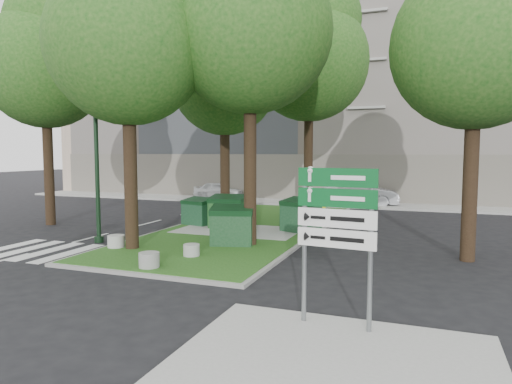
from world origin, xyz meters
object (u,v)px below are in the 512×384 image
at_px(tree_median_near_left, 130,30).
at_px(dumpster_b, 228,212).
at_px(tree_median_far, 311,50).
at_px(bollard_right, 149,260).
at_px(street_lamp, 96,136).
at_px(litter_bin, 322,213).
at_px(bollard_left, 116,241).
at_px(car_silver, 359,193).
at_px(directional_sign, 337,222).
at_px(car_white, 219,190).
at_px(tree_street_left, 47,56).
at_px(tree_median_near_right, 253,14).
at_px(tree_street_right, 480,29).
at_px(dumpster_a, 198,212).
at_px(dumpster_d, 301,215).
at_px(dumpster_c, 232,226).
at_px(tree_median_mid, 227,72).
at_px(bollard_mid, 191,250).

bearing_deg(tree_median_near_left, dumpster_b, 76.00).
height_order(tree_median_far, bollard_right, tree_median_far).
height_order(dumpster_b, bollard_right, dumpster_b).
bearing_deg(street_lamp, litter_bin, 48.15).
bearing_deg(bollard_left, car_silver, 69.72).
height_order(street_lamp, directional_sign, street_lamp).
bearing_deg(car_white, bollard_left, -172.11).
distance_m(tree_street_left, car_white, 15.32).
xyz_separation_m(tree_median_far, dumpster_b, (-2.47, -4.58, -7.52)).
relative_size(tree_median_near_right, tree_street_right, 1.14).
relative_size(dumpster_a, bollard_right, 2.56).
height_order(tree_street_left, street_lamp, tree_street_left).
bearing_deg(car_silver, dumpster_d, 169.19).
relative_size(tree_street_right, dumpster_c, 5.90).
distance_m(tree_street_right, dumpster_d, 9.06).
height_order(tree_median_far, dumpster_a, tree_median_far).
relative_size(directional_sign, car_white, 0.82).
xyz_separation_m(dumpster_b, dumpster_c, (1.60, -3.21, -0.01)).
distance_m(dumpster_d, street_lamp, 8.45).
distance_m(tree_median_near_right, tree_street_right, 7.09).
bearing_deg(dumpster_d, dumpster_a, -160.59).
bearing_deg(litter_bin, tree_street_left, -157.23).
height_order(tree_street_left, bollard_left, tree_street_left).
bearing_deg(dumpster_b, tree_median_mid, 110.85).
relative_size(tree_median_near_left, tree_median_mid, 1.05).
bearing_deg(car_white, dumpster_a, -164.90).
xyz_separation_m(litter_bin, directional_sign, (3.08, -12.91, 1.62)).
height_order(tree_median_near_left, tree_median_far, tree_median_far).
distance_m(tree_median_near_left, tree_median_far, 10.24).
height_order(bollard_right, bollard_mid, bollard_right).
bearing_deg(tree_median_far, car_silver, 76.40).
relative_size(bollard_mid, street_lamp, 0.08).
bearing_deg(tree_median_near_right, bollard_right, -111.35).
relative_size(bollard_right, street_lamp, 0.09).
bearing_deg(tree_street_left, tree_median_near_right, -8.13).
height_order(bollard_left, bollard_right, bollard_right).
xyz_separation_m(bollard_right, street_lamp, (-4.10, 2.88, 3.61)).
distance_m(tree_median_near_right, car_white, 18.64).
bearing_deg(car_silver, dumpster_b, 153.63).
bearing_deg(directional_sign, bollard_right, 161.66).
distance_m(dumpster_a, car_white, 12.55).
bearing_deg(car_silver, bollard_right, 163.15).
height_order(tree_median_near_left, bollard_right, tree_median_near_left).
bearing_deg(dumpster_b, tree_street_left, -174.03).
xyz_separation_m(tree_median_far, bollard_mid, (-1.35, -9.89, -8.02)).
bearing_deg(tree_street_left, street_lamp, -29.12).
distance_m(tree_street_left, tree_street_right, 17.54).
bearing_deg(tree_street_right, car_white, 136.76).
bearing_deg(tree_median_far, dumpster_a, -133.59).
bearing_deg(dumpster_d, directional_sign, -50.09).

